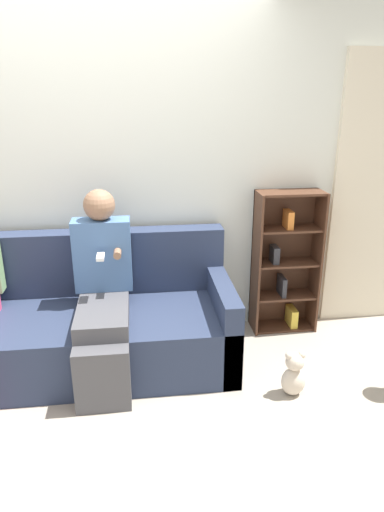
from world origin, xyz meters
TOP-DOWN VIEW (x-y plane):
  - ground_plane at (0.00, 0.00)m, footprint 14.00×14.00m
  - back_wall at (0.00, 1.03)m, footprint 10.00×0.06m
  - curtain_panel at (2.24, 0.98)m, footprint 0.86×0.04m
  - couch at (-0.14, 0.56)m, footprint 2.11×0.90m
  - adult_seated at (0.02, 0.45)m, footprint 0.40×0.84m
  - bookshelf at (1.44, 0.90)m, footprint 0.51×0.25m
  - teddy_bear at (1.23, -0.01)m, footprint 0.16×0.13m

SIDE VIEW (x-z plane):
  - ground_plane at x=0.00m, z-range 0.00..0.00m
  - teddy_bear at x=1.23m, z-range -0.01..0.30m
  - couch at x=-0.14m, z-range -0.16..0.74m
  - bookshelf at x=1.44m, z-range -0.01..1.13m
  - adult_seated at x=0.02m, z-range 0.01..1.25m
  - curtain_panel at x=2.24m, z-range 0.00..2.16m
  - back_wall at x=0.00m, z-range 0.00..2.55m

